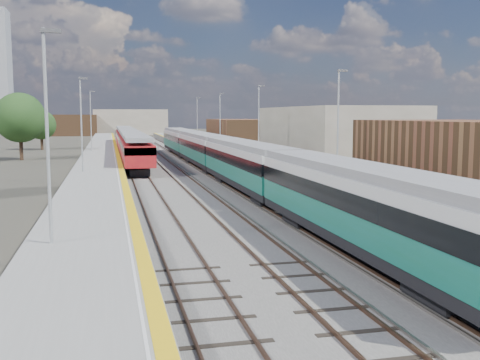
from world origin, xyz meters
name	(u,v)px	position (x,y,z in m)	size (l,w,h in m)	color
ground	(183,165)	(0.00, 50.00, 0.00)	(320.00, 320.00, 0.00)	#47443A
ballast_bed	(161,163)	(-2.25, 52.50, 0.03)	(10.50, 155.00, 0.06)	#565451
tracks	(165,161)	(-1.65, 54.18, 0.11)	(8.96, 160.00, 0.17)	#4C3323
platform_right	(225,157)	(5.28, 52.49, 0.54)	(4.70, 155.00, 8.52)	slate
platform_left	(101,160)	(-9.05, 52.49, 0.52)	(4.30, 155.00, 8.52)	slate
buildings	(67,94)	(-18.12, 138.60, 10.70)	(72.00, 185.50, 40.00)	brown
green_train	(221,154)	(1.50, 35.93, 2.12)	(2.73, 76.05, 3.00)	black
red_train	(129,141)	(-5.50, 63.40, 2.04)	(2.73, 55.40, 3.45)	black
tree_b	(20,118)	(-18.61, 60.67, 5.20)	(6.10, 6.10, 8.26)	#382619
tree_c	(41,125)	(-18.48, 81.69, 3.95)	(4.64, 4.64, 6.28)	#382619
tree_d	(333,127)	(22.04, 59.84, 3.86)	(4.52, 4.52, 6.13)	#382619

